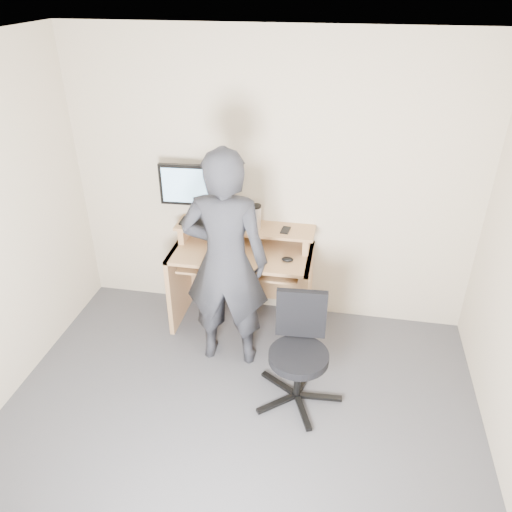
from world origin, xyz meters
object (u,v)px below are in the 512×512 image
(office_chair, at_px, (299,346))
(person, at_px, (225,262))
(monitor, at_px, (192,189))
(desk, at_px, (244,267))

(office_chair, xyz_separation_m, person, (-0.62, 0.33, 0.45))
(monitor, distance_m, office_chair, 1.60)
(desk, height_order, monitor, monitor)
(desk, xyz_separation_m, office_chair, (0.59, -0.87, -0.09))
(desk, bearing_deg, office_chair, -55.71)
(monitor, bearing_deg, office_chair, -45.19)
(monitor, distance_m, person, 0.80)
(person, bearing_deg, monitor, -57.16)
(office_chair, bearing_deg, person, 147.96)
(monitor, relative_size, office_chair, 0.67)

